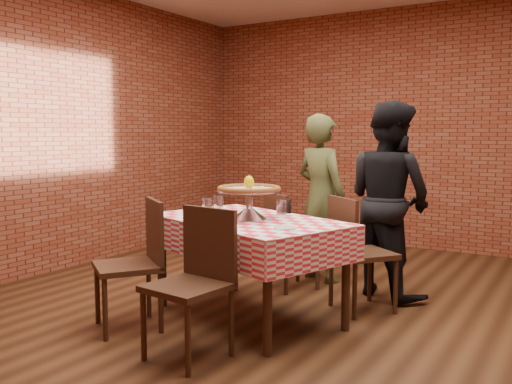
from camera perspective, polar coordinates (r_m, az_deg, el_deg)
ground at (r=4.38m, az=4.39°, el=-12.51°), size 6.00×6.00×0.00m
back_wall at (r=6.97m, az=15.76°, el=6.28°), size 5.50×0.00×5.50m
table at (r=4.23m, az=-0.82°, el=-7.89°), size 1.68×1.33×0.75m
tablecloth at (r=4.17m, az=-0.83°, el=-4.46°), size 1.73×1.37×0.25m
pizza_stand at (r=4.12m, az=-0.72°, el=-1.32°), size 0.68×0.68×0.21m
pizza at (r=4.11m, az=-0.72°, el=0.24°), size 0.67×0.67×0.03m
lemon at (r=4.10m, az=-0.72°, el=1.01°), size 0.11×0.11×0.10m
water_glass_left at (r=4.43m, az=-5.04°, el=-1.38°), size 0.10×0.10×0.13m
water_glass_right at (r=4.61m, az=-3.89°, el=-1.08°), size 0.10×0.10×0.13m
side_plate at (r=3.71m, az=3.02°, el=-3.70°), size 0.20×0.20×0.01m
sweetener_packet_a at (r=3.65m, az=2.56°, el=-3.92°), size 0.05×0.04×0.00m
sweetener_packet_b at (r=3.61m, az=3.83°, el=-4.04°), size 0.05×0.04×0.00m
condiment_caddy at (r=4.31m, az=2.85°, el=-1.59°), size 0.09×0.07×0.12m
chair_near_left at (r=4.08m, az=-13.04°, el=-7.32°), size 0.61×0.61×0.92m
chair_near_right at (r=3.48m, az=-7.05°, el=-9.48°), size 0.49×0.49×0.92m
chair_far_left at (r=5.02m, az=3.74°, el=-5.00°), size 0.53×0.53×0.87m
chair_far_right at (r=4.46m, az=10.93°, el=-6.23°), size 0.59×0.59×0.90m
diner_olive at (r=5.28m, az=6.69°, el=-0.59°), size 0.67×0.55×1.57m
diner_black at (r=4.87m, az=13.48°, el=-0.74°), size 1.00×0.92×1.66m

